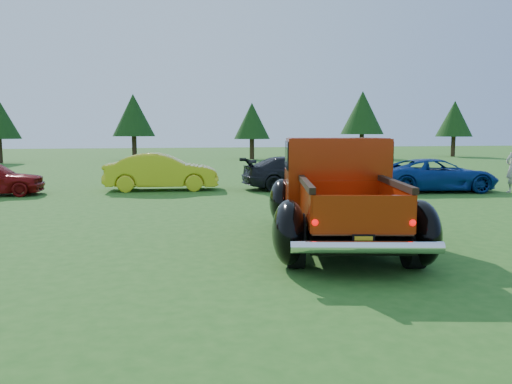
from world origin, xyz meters
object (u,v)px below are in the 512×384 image
tree_mid_left (133,115)px  tree_mid_right (252,121)px  pickup_truck (335,191)px  show_car_yellow (162,172)px  tree_east (362,113)px  show_car_blue (436,175)px  show_car_grey (298,173)px  tree_far_east (454,119)px

tree_mid_left → tree_mid_right: tree_mid_left is taller
pickup_truck → show_car_yellow: bearing=121.8°
tree_mid_left → show_car_yellow: (1.50, -20.84, -2.71)m
tree_east → show_car_blue: (-6.84, -21.81, -3.07)m
pickup_truck → show_car_grey: bearing=91.0°
tree_mid_left → show_car_blue: bearing=-64.4°
tree_mid_right → show_car_blue: size_ratio=1.04×
tree_mid_right → tree_far_east: 18.01m
tree_east → pickup_truck: (-13.35, -28.63, -2.70)m
tree_mid_right → pickup_truck: 29.52m
tree_east → show_car_grey: (-11.50, -20.00, -3.05)m
show_car_blue → tree_mid_right: bearing=12.8°
tree_east → show_car_yellow: tree_east is taller
pickup_truck → show_car_grey: (1.85, 8.63, -0.35)m
tree_far_east → show_car_grey: size_ratio=1.15×
show_car_grey → show_car_blue: size_ratio=0.99×
tree_mid_right → show_car_yellow: tree_mid_right is taller
tree_mid_left → show_car_yellow: size_ratio=1.22×
tree_mid_left → show_car_blue: 25.99m
pickup_truck → show_car_blue: (6.51, 6.82, -0.37)m
tree_mid_left → show_car_blue: size_ratio=1.18×
tree_mid_right → tree_far_east: size_ratio=0.92×
tree_mid_left → tree_east: size_ratio=0.93×
tree_mid_right → show_car_blue: bearing=-84.5°
tree_mid_left → pickup_truck: bearing=-81.2°
tree_east → show_car_yellow: bearing=-130.5°
tree_mid_left → tree_east: tree_east is taller
tree_mid_left → tree_far_east: bearing=-1.1°
show_car_grey → tree_east: bearing=-33.3°
tree_far_east → show_car_blue: size_ratio=1.14×
pickup_truck → tree_mid_left: bearing=111.9°
tree_east → tree_mid_left: bearing=175.2°
tree_mid_left → show_car_yellow: tree_mid_left is taller
show_car_blue → pickup_truck: bearing=143.6°
show_car_yellow → pickup_truck: bearing=-156.1°
tree_east → show_car_blue: bearing=-107.4°
pickup_truck → tree_far_east: bearing=66.1°
pickup_truck → show_car_yellow: (-3.15, 9.29, -0.28)m
show_car_yellow → show_car_grey: bearing=-92.4°
tree_mid_left → pickup_truck: size_ratio=0.87×
tree_mid_left → show_car_blue: (11.16, -23.31, -2.80)m
pickup_truck → show_car_yellow: 9.81m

